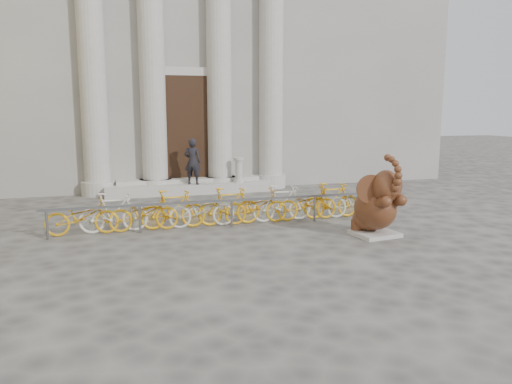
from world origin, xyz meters
name	(u,v)px	position (x,y,z in m)	size (l,w,h in m)	color
ground	(273,273)	(0.00, 0.00, 0.00)	(80.00, 80.00, 0.00)	#474442
classical_building	(168,42)	(0.00, 14.93, 5.98)	(22.00, 10.70, 12.00)	gray
entrance_steps	(190,188)	(0.00, 9.40, 0.18)	(6.00, 1.20, 0.36)	#A8A59E
elephant_statue	(377,206)	(3.24, 1.89, 0.72)	(1.32, 1.53, 1.98)	#A8A59E
bike_rack	(229,206)	(0.15, 4.02, 0.50)	(9.23, 0.53, 1.00)	slate
pedestrian	(193,161)	(0.04, 9.05, 1.18)	(0.59, 0.39, 1.63)	black
balustrade_post	(239,171)	(1.74, 9.10, 0.77)	(0.37, 0.37, 0.90)	#A8A59E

